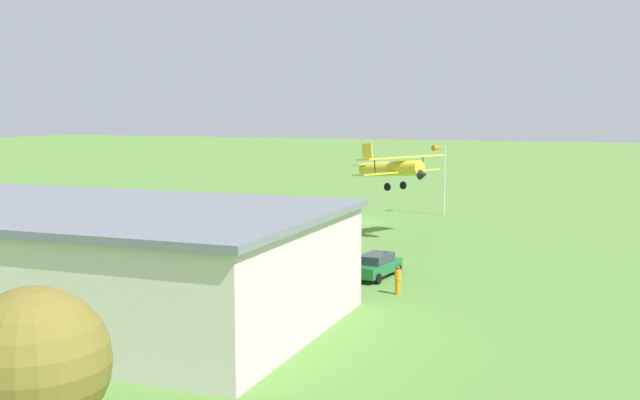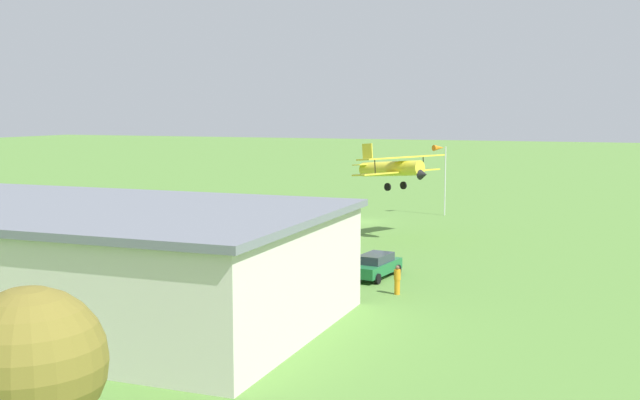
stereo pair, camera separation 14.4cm
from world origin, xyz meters
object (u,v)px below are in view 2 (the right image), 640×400
object	(u,v)px
person_beside_truck	(397,280)
windsock	(440,154)
tree_behind_hangar_right	(30,366)
car_green	(376,265)
person_crossing_taxiway	(223,251)
car_grey	(73,240)
hangar	(80,261)
biplane	(394,168)
person_walking_on_apron	(130,234)
person_watching_takeoff	(73,247)

from	to	relation	value
person_beside_truck	windsock	xyz separation A→B (m)	(5.43, -33.90, 5.30)
person_beside_truck	tree_behind_hangar_right	world-z (taller)	tree_behind_hangar_right
car_green	person_crossing_taxiway	world-z (taller)	person_crossing_taxiway
car_grey	windsock	xyz separation A→B (m)	(-20.67, -29.75, 5.29)
person_beside_truck	windsock	bearing A→B (deg)	-80.91
car_grey	tree_behind_hangar_right	xyz separation A→B (m)	(-24.43, 31.19, 3.30)
car_grey	windsock	distance (m)	36.61
car_grey	hangar	bearing A→B (deg)	130.61
car_grey	tree_behind_hangar_right	distance (m)	39.75
biplane	car_green	distance (m)	16.19
car_grey	windsock	bearing A→B (deg)	-124.80
person_walking_on_apron	person_watching_takeoff	size ratio (longest dim) A/B	0.97
person_watching_takeoff	biplane	bearing A→B (deg)	-136.97
biplane	person_walking_on_apron	bearing A→B (deg)	30.09
biplane	car_grey	world-z (taller)	biplane
hangar	biplane	world-z (taller)	biplane
person_crossing_taxiway	windsock	world-z (taller)	windsock
car_green	tree_behind_hangar_right	world-z (taller)	tree_behind_hangar_right
person_walking_on_apron	windsock	size ratio (longest dim) A/B	0.23
car_green	person_watching_takeoff	size ratio (longest dim) A/B	2.79
car_green	tree_behind_hangar_right	xyz separation A→B (m)	(-0.79, 30.75, 3.34)
biplane	car_grey	bearing A→B (deg)	35.70
biplane	car_green	bearing A→B (deg)	102.29
person_watching_takeoff	person_beside_truck	xyz separation A→B (m)	(-24.05, 1.69, -0.00)
car_green	person_beside_truck	bearing A→B (deg)	123.52
biplane	tree_behind_hangar_right	size ratio (longest dim) A/B	1.47
tree_behind_hangar_right	hangar	bearing A→B (deg)	-54.30
biplane	car_green	world-z (taller)	biplane
windsock	biplane	bearing A→B (deg)	88.80
person_watching_takeoff	hangar	bearing A→B (deg)	130.79
car_grey	person_watching_takeoff	distance (m)	3.20
biplane	car_green	size ratio (longest dim) A/B	1.92
hangar	car_grey	size ratio (longest dim) A/B	5.81
car_green	windsock	distance (m)	30.80
biplane	car_grey	size ratio (longest dim) A/B	2.02
car_grey	person_walking_on_apron	distance (m)	4.61
person_crossing_taxiway	hangar	bearing A→B (deg)	89.93
windsock	person_walking_on_apron	bearing A→B (deg)	54.19
person_crossing_taxiway	tree_behind_hangar_right	bearing A→B (deg)	110.82
person_crossing_taxiway	tree_behind_hangar_right	xyz separation A→B (m)	(-11.94, 31.42, 3.30)
hangar	person_walking_on_apron	bearing A→B (deg)	-61.02
person_watching_takeoff	tree_behind_hangar_right	bearing A→B (deg)	127.92
car_grey	tree_behind_hangar_right	size ratio (longest dim) A/B	0.72
car_green	windsock	xyz separation A→B (m)	(2.96, -30.19, 5.34)
tree_behind_hangar_right	windsock	size ratio (longest dim) A/B	0.87
hangar	windsock	distance (m)	45.16
person_watching_takeoff	person_beside_truck	world-z (taller)	person_watching_takeoff
hangar	person_watching_takeoff	xyz separation A→B (m)	(10.42, -12.07, -2.02)
person_walking_on_apron	tree_behind_hangar_right	distance (m)	41.84
hangar	car_green	xyz separation A→B (m)	(-11.18, -14.10, -2.06)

